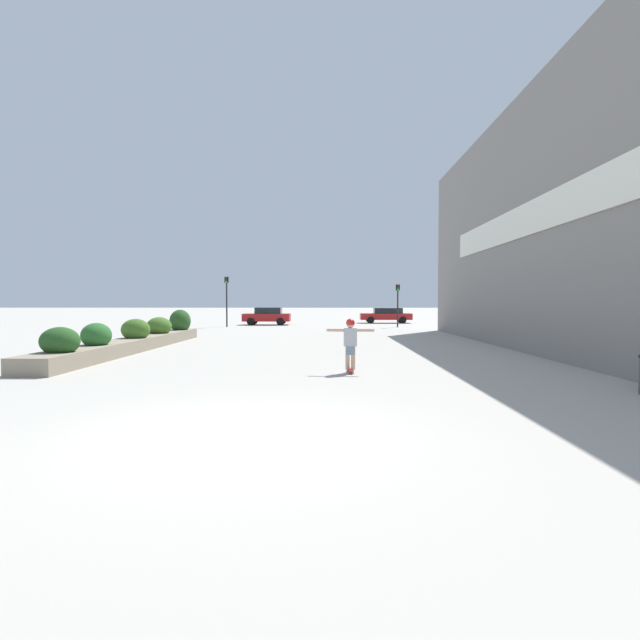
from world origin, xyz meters
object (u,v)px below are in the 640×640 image
object	(u,v)px
car_leftmost	(386,315)
traffic_light_right	(398,298)
skateboard	(350,370)
skateboarder	(350,339)
traffic_light_left	(227,293)
car_center_left	(518,315)
car_center_right	(267,316)

from	to	relation	value
car_leftmost	traffic_light_right	world-z (taller)	traffic_light_right
skateboard	traffic_light_right	distance (m)	24.34
skateboarder	traffic_light_right	xyz separation A→B (m)	(4.58, 23.81, 1.27)
car_leftmost	traffic_light_left	distance (m)	14.73
car_center_left	skateboard	bearing A→B (deg)	-28.42
skateboard	traffic_light_left	distance (m)	25.61
skateboarder	traffic_light_right	bearing A→B (deg)	81.70
car_center_left	car_center_right	xyz separation A→B (m)	(-20.33, 0.26, -0.04)
car_leftmost	traffic_light_left	size ratio (longest dim) A/B	1.19
car_leftmost	traffic_light_right	xyz separation A→B (m)	(-0.01, -7.33, 1.47)
car_center_left	traffic_light_left	size ratio (longest dim) A/B	1.09
skateboard	traffic_light_right	xyz separation A→B (m)	(4.58, 23.81, 2.12)
car_center_left	car_center_right	bearing A→B (deg)	-90.73
skateboarder	traffic_light_left	size ratio (longest dim) A/B	0.36
car_leftmost	car_center_left	world-z (taller)	car_center_left
skateboard	car_center_right	world-z (taller)	car_center_right
skateboarder	car_center_left	size ratio (longest dim) A/B	0.33
skateboarder	car_center_left	distance (m)	31.00
car_leftmost	car_center_left	size ratio (longest dim) A/B	1.09
skateboard	car_leftmost	distance (m)	31.48
car_center_left	traffic_light_right	xyz separation A→B (m)	(-10.18, -3.45, 1.40)
car_center_right	traffic_light_right	bearing A→B (deg)	-110.06
traffic_light_left	traffic_light_right	bearing A→B (deg)	-1.40
traffic_light_left	traffic_light_right	size ratio (longest dim) A/B	1.19
skateboard	skateboarder	size ratio (longest dim) A/B	0.52
skateboard	skateboarder	xyz separation A→B (m)	(-0.00, -0.00, 0.85)
skateboarder	car_center_right	bearing A→B (deg)	104.04
car_center_right	traffic_light_left	world-z (taller)	traffic_light_left
skateboarder	traffic_light_right	distance (m)	24.28
car_center_right	traffic_light_right	size ratio (longest dim) A/B	1.20
skateboarder	traffic_light_left	distance (m)	25.54
skateboarder	car_center_right	world-z (taller)	skateboarder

